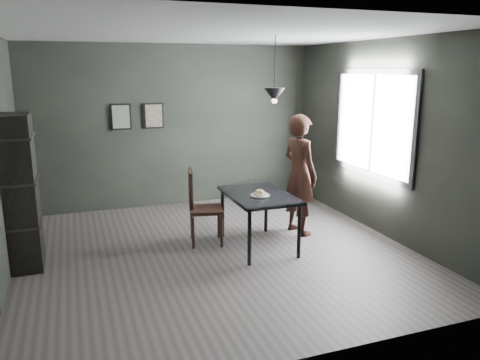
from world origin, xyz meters
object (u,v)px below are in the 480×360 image
object	(u,v)px
white_plate	(260,196)
shelf_unit	(21,193)
pendant_lamp	(275,95)
wood_chair	(199,202)
woman	(300,175)
cafe_table	(259,199)

from	to	relation	value
white_plate	shelf_unit	xyz separation A→B (m)	(-2.89, 0.49, 0.18)
pendant_lamp	wood_chair	bearing A→B (deg)	162.85
woman	wood_chair	size ratio (longest dim) A/B	1.69
cafe_table	shelf_unit	size ratio (longest dim) A/B	0.64
woman	shelf_unit	size ratio (longest dim) A/B	0.94
woman	cafe_table	bearing A→B (deg)	101.01
shelf_unit	pendant_lamp	distance (m)	3.37
cafe_table	wood_chair	xyz separation A→B (m)	(-0.72, 0.40, -0.08)
pendant_lamp	cafe_table	bearing A→B (deg)	-158.20
cafe_table	pendant_lamp	size ratio (longest dim) A/B	1.39
woman	shelf_unit	world-z (taller)	shelf_unit
cafe_table	shelf_unit	xyz separation A→B (m)	(-2.92, 0.38, 0.27)
cafe_table	wood_chair	size ratio (longest dim) A/B	1.15
woman	pendant_lamp	bearing A→B (deg)	101.69
cafe_table	white_plate	bearing A→B (deg)	-105.38
white_plate	cafe_table	bearing A→B (deg)	74.62
wood_chair	shelf_unit	distance (m)	2.22
cafe_table	woman	bearing A→B (deg)	23.25
woman	pendant_lamp	size ratio (longest dim) A/B	2.04
woman	wood_chair	world-z (taller)	woman
cafe_table	pendant_lamp	distance (m)	1.41
wood_chair	shelf_unit	world-z (taller)	shelf_unit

